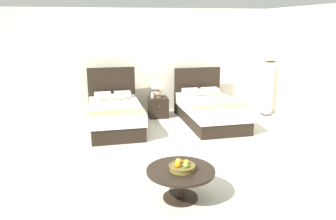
{
  "coord_description": "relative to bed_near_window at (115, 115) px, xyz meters",
  "views": [
    {
      "loc": [
        -1.3,
        -5.84,
        2.37
      ],
      "look_at": [
        -0.11,
        0.44,
        0.67
      ],
      "focal_mm": 35.2,
      "sensor_mm": 36.0,
      "label": 1
    }
  ],
  "objects": [
    {
      "name": "bed_near_window",
      "position": [
        0.0,
        0.0,
        0.0
      ],
      "size": [
        1.24,
        2.15,
        1.29
      ],
      "color": "black",
      "rests_on": "ground"
    },
    {
      "name": "fruit_bowl",
      "position": [
        0.79,
        -3.38,
        0.16
      ],
      "size": [
        0.36,
        0.36,
        0.14
      ],
      "color": "brown",
      "rests_on": "coffee_table"
    },
    {
      "name": "wall_back",
      "position": [
        1.14,
        1.37,
        1.04
      ],
      "size": [
        10.0,
        0.12,
        2.74
      ],
      "primitive_type": "cube",
      "color": "silver",
      "rests_on": "ground"
    },
    {
      "name": "wall_side_right",
      "position": [
        4.34,
        -1.14,
        1.04
      ],
      "size": [
        0.12,
        5.03,
        2.74
      ],
      "primitive_type": "cube",
      "color": "silver",
      "rests_on": "ground"
    },
    {
      "name": "bed_near_corner",
      "position": [
        2.27,
        -0.0,
        -0.0
      ],
      "size": [
        1.32,
        2.26,
        1.22
      ],
      "color": "black",
      "rests_on": "ground"
    },
    {
      "name": "table_lamp",
      "position": [
        1.12,
        0.77,
        0.46
      ],
      "size": [
        0.33,
        0.33,
        0.42
      ],
      "color": "tan",
      "rests_on": "nightstand"
    },
    {
      "name": "ground_plane",
      "position": [
        1.14,
        -1.54,
        -0.34
      ],
      "size": [
        10.0,
        9.43,
        0.02
      ],
      "primitive_type": "cube",
      "color": "beige"
    },
    {
      "name": "vase",
      "position": [
        0.97,
        0.71,
        0.27
      ],
      "size": [
        0.08,
        0.08,
        0.15
      ],
      "color": "#BAB4BD",
      "rests_on": "nightstand"
    },
    {
      "name": "coffee_table",
      "position": [
        0.78,
        -3.36,
        0.01
      ],
      "size": [
        0.94,
        0.94,
        0.44
      ],
      "color": "black",
      "rests_on": "ground"
    },
    {
      "name": "floor_lamp_corner",
      "position": [
        3.98,
        0.42,
        0.39
      ],
      "size": [
        0.22,
        0.22,
        1.43
      ],
      "color": "black",
      "rests_on": "ground"
    },
    {
      "name": "nightstand",
      "position": [
        1.12,
        0.75,
        -0.07
      ],
      "size": [
        0.49,
        0.49,
        0.52
      ],
      "color": "black",
      "rests_on": "ground"
    }
  ]
}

